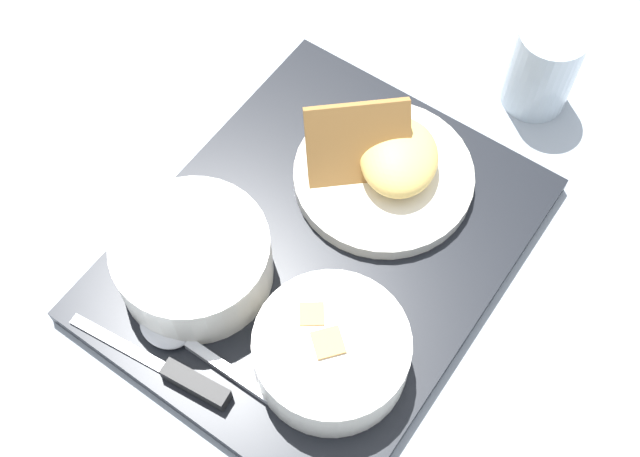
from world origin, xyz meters
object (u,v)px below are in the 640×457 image
(bowl_salad, at_px, (193,258))
(bowl_soup, at_px, (331,351))
(glass_water, at_px, (542,71))
(knife, at_px, (183,377))
(spoon, at_px, (185,340))
(plate_main, at_px, (383,166))

(bowl_salad, bearing_deg, bowl_soup, -83.91)
(bowl_soup, distance_m, glass_water, 0.38)
(knife, height_order, spoon, knife)
(bowl_soup, height_order, knife, bowl_soup)
(bowl_soup, height_order, glass_water, glass_water)
(spoon, relative_size, glass_water, 1.70)
(bowl_salad, relative_size, knife, 0.87)
(knife, distance_m, spoon, 0.03)
(bowl_soup, relative_size, glass_water, 1.36)
(bowl_salad, height_order, knife, bowl_salad)
(bowl_salad, bearing_deg, glass_water, -16.15)
(spoon, bearing_deg, bowl_salad, -59.88)
(bowl_salad, xyz_separation_m, glass_water, (0.40, -0.12, -0.01))
(spoon, xyz_separation_m, glass_water, (0.45, -0.07, 0.02))
(bowl_salad, xyz_separation_m, spoon, (-0.06, -0.04, -0.03))
(plate_main, bearing_deg, knife, -179.52)
(bowl_salad, distance_m, bowl_soup, 0.15)
(bowl_soup, distance_m, knife, 0.13)
(knife, bearing_deg, bowl_soup, -144.22)
(plate_main, distance_m, spoon, 0.26)
(bowl_soup, height_order, plate_main, plate_main)
(bowl_soup, distance_m, spoon, 0.13)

